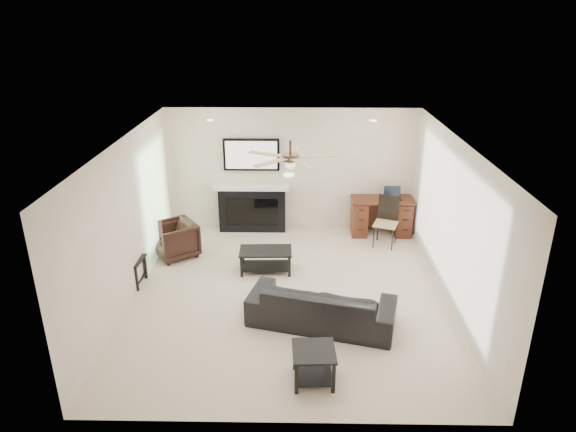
# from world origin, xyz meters

# --- Properties ---
(room_shell) EXTENTS (5.50, 5.54, 2.52)m
(room_shell) POSITION_xyz_m (0.19, 0.08, 1.68)
(room_shell) COLOR beige
(room_shell) RESTS_ON ground
(sofa) EXTENTS (2.24, 1.32, 0.61)m
(sofa) POSITION_xyz_m (0.47, -0.79, 0.31)
(sofa) COLOR black
(sofa) RESTS_ON ground
(armchair) EXTENTS (1.00, 1.00, 0.66)m
(armchair) POSITION_xyz_m (-2.13, 1.36, 0.33)
(armchair) COLOR black
(armchair) RESTS_ON ground
(coffee_table) EXTENTS (0.92, 0.53, 0.40)m
(coffee_table) POSITION_xyz_m (-0.43, 0.81, 0.20)
(coffee_table) COLOR black
(coffee_table) RESTS_ON ground
(end_table_near) EXTENTS (0.54, 0.54, 0.45)m
(end_table_near) POSITION_xyz_m (0.32, -2.04, 0.23)
(end_table_near) COLOR black
(end_table_near) RESTS_ON ground
(end_table_left) EXTENTS (0.53, 0.53, 0.45)m
(end_table_left) POSITION_xyz_m (-2.68, 0.31, 0.23)
(end_table_left) COLOR black
(end_table_left) RESTS_ON ground
(fireplace_unit) EXTENTS (1.52, 0.34, 1.91)m
(fireplace_unit) POSITION_xyz_m (-0.81, 2.58, 0.95)
(fireplace_unit) COLOR black
(fireplace_unit) RESTS_ON ground
(desk) EXTENTS (1.22, 0.56, 0.76)m
(desk) POSITION_xyz_m (1.80, 2.44, 0.38)
(desk) COLOR #351C0D
(desk) RESTS_ON ground
(desk_chair) EXTENTS (0.55, 0.56, 0.97)m
(desk_chair) POSITION_xyz_m (1.80, 1.89, 0.48)
(desk_chair) COLOR black
(desk_chair) RESTS_ON ground
(laptop) EXTENTS (0.33, 0.24, 0.23)m
(laptop) POSITION_xyz_m (2.00, 2.42, 0.88)
(laptop) COLOR black
(laptop) RESTS_ON desk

